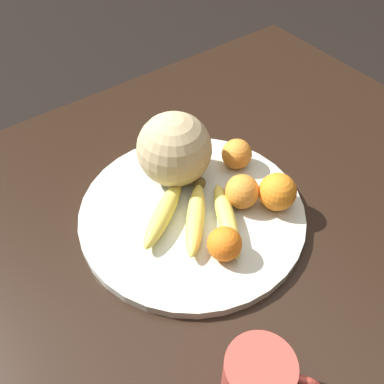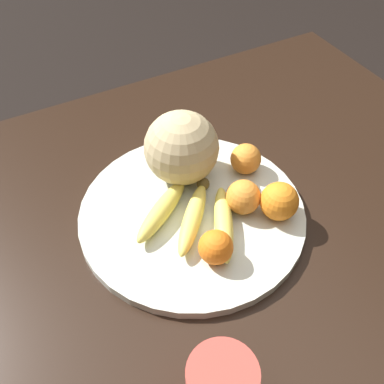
{
  "view_description": "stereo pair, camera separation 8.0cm",
  "coord_description": "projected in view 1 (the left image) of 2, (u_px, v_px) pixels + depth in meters",
  "views": [
    {
      "loc": [
        0.36,
        0.45,
        1.36
      ],
      "look_at": [
        0.04,
        0.01,
        0.78
      ],
      "focal_mm": 42.0,
      "sensor_mm": 36.0,
      "label": 1
    },
    {
      "loc": [
        0.29,
        0.49,
        1.36
      ],
      "look_at": [
        0.04,
        0.01,
        0.78
      ],
      "focal_mm": 42.0,
      "sensor_mm": 36.0,
      "label": 2
    }
  ],
  "objects": [
    {
      "name": "kitchen_table",
      "position": [
        203.0,
        236.0,
        0.94
      ],
      "size": [
        1.23,
        0.91,
        0.71
      ],
      "color": "black",
      "rests_on": "ground_plane"
    },
    {
      "name": "orange_mid_center",
      "position": [
        242.0,
        192.0,
        0.82
      ],
      "size": [
        0.06,
        0.06,
        0.06
      ],
      "color": "orange",
      "rests_on": "fruit_bowl"
    },
    {
      "name": "melon",
      "position": [
        174.0,
        149.0,
        0.84
      ],
      "size": [
        0.14,
        0.14,
        0.14
      ],
      "color": "tan",
      "rests_on": "fruit_bowl"
    },
    {
      "name": "orange_front_right",
      "position": [
        277.0,
        192.0,
        0.82
      ],
      "size": [
        0.07,
        0.07,
        0.07
      ],
      "color": "orange",
      "rests_on": "fruit_bowl"
    },
    {
      "name": "orange_back_left",
      "position": [
        225.0,
        244.0,
        0.74
      ],
      "size": [
        0.06,
        0.06,
        0.06
      ],
      "color": "orange",
      "rests_on": "fruit_bowl"
    },
    {
      "name": "orange_front_left",
      "position": [
        237.0,
        154.0,
        0.89
      ],
      "size": [
        0.06,
        0.06,
        0.06
      ],
      "color": "orange",
      "rests_on": "fruit_bowl"
    },
    {
      "name": "fruit_bowl",
      "position": [
        192.0,
        213.0,
        0.84
      ],
      "size": [
        0.42,
        0.42,
        0.02
      ],
      "color": "beige",
      "rests_on": "kitchen_table"
    },
    {
      "name": "ground_plane",
      "position": [
        199.0,
        356.0,
        1.39
      ],
      "size": [
        12.0,
        12.0,
        0.0
      ],
      "primitive_type": "plane",
      "color": "black"
    },
    {
      "name": "ceramic_mug",
      "position": [
        259.0,
        381.0,
        0.59
      ],
      "size": [
        0.11,
        0.11,
        0.1
      ],
      "rotation": [
        0.0,
        0.0,
        2.28
      ],
      "color": "#B74238",
      "rests_on": "kitchen_table"
    },
    {
      "name": "banana_bunch",
      "position": [
        195.0,
        216.0,
        0.8
      ],
      "size": [
        0.21,
        0.22,
        0.03
      ],
      "rotation": [
        0.0,
        0.0,
        7.13
      ],
      "color": "brown",
      "rests_on": "fruit_bowl"
    }
  ]
}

